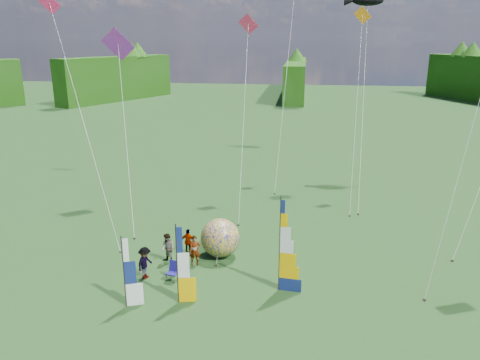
# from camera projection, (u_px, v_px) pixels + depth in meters

# --- Properties ---
(ground) EXTENTS (220.00, 220.00, 0.00)m
(ground) POSITION_uv_depth(u_px,v_px,m) (250.00, 326.00, 20.68)
(ground) COLOR #2C4C1D
(ground) RESTS_ON ground
(treeline_ring) EXTENTS (210.00, 210.00, 8.00)m
(treeline_ring) POSITION_uv_depth(u_px,v_px,m) (251.00, 243.00, 19.51)
(treeline_ring) COLOR #255416
(treeline_ring) RESTS_ON ground
(feather_banner_main) EXTENTS (1.31, 0.23, 4.82)m
(feather_banner_main) POSITION_uv_depth(u_px,v_px,m) (280.00, 246.00, 22.93)
(feather_banner_main) COLOR navy
(feather_banner_main) RESTS_ON ground
(side_banner_left) EXTENTS (1.08, 0.31, 3.92)m
(side_banner_left) POSITION_uv_depth(u_px,v_px,m) (177.00, 266.00, 21.94)
(side_banner_left) COLOR #EFAD00
(side_banner_left) RESTS_ON ground
(side_banner_far) EXTENTS (1.00, 0.45, 3.49)m
(side_banner_far) POSITION_uv_depth(u_px,v_px,m) (124.00, 273.00, 21.65)
(side_banner_far) COLOR white
(side_banner_far) RESTS_ON ground
(bol_inflatable) EXTENTS (2.76, 2.76, 2.26)m
(bol_inflatable) POSITION_uv_depth(u_px,v_px,m) (220.00, 238.00, 26.99)
(bol_inflatable) COLOR navy
(bol_inflatable) RESTS_ON ground
(spectator_a) EXTENTS (0.73, 0.58, 1.73)m
(spectator_a) POSITION_uv_depth(u_px,v_px,m) (195.00, 251.00, 25.98)
(spectator_a) COLOR #66594C
(spectator_a) RESTS_ON ground
(spectator_b) EXTENTS (0.93, 0.81, 1.73)m
(spectator_b) POSITION_uv_depth(u_px,v_px,m) (168.00, 248.00, 26.23)
(spectator_b) COLOR #66594C
(spectator_b) RESTS_ON ground
(spectator_c) EXTENTS (0.71, 1.21, 1.76)m
(spectator_c) POSITION_uv_depth(u_px,v_px,m) (145.00, 263.00, 24.52)
(spectator_c) COLOR #66594C
(spectator_c) RESTS_ON ground
(spectator_d) EXTENTS (0.95, 0.47, 1.55)m
(spectator_d) POSITION_uv_depth(u_px,v_px,m) (188.00, 242.00, 27.33)
(spectator_d) COLOR #66594C
(spectator_d) RESTS_ON ground
(camp_chair) EXTENTS (0.72, 0.72, 1.05)m
(camp_chair) POSITION_uv_depth(u_px,v_px,m) (172.00, 272.00, 24.36)
(camp_chair) COLOR navy
(camp_chair) RESTS_ON ground
(kite_whale) EXTENTS (6.23, 16.24, 16.84)m
(kite_whale) POSITION_uv_depth(u_px,v_px,m) (364.00, 87.00, 37.08)
(kite_whale) COLOR black
(kite_whale) RESTS_ON ground
(kite_rainbow_delta) EXTENTS (10.29, 14.18, 13.76)m
(kite_rainbow_delta) POSITION_uv_depth(u_px,v_px,m) (124.00, 119.00, 31.89)
(kite_rainbow_delta) COLOR red
(kite_rainbow_delta) RESTS_ON ground
(kite_parafoil) EXTENTS (9.48, 11.00, 17.54)m
(kite_parafoil) POSITION_uv_depth(u_px,v_px,m) (474.00, 111.00, 22.75)
(kite_parafoil) COLOR #A1290A
(kite_parafoil) RESTS_ON ground
(small_kite_red) EXTENTS (3.41, 11.27, 14.48)m
(small_kite_red) POSITION_uv_depth(u_px,v_px,m) (244.00, 109.00, 33.61)
(small_kite_red) COLOR #D02B50
(small_kite_red) RESTS_ON ground
(small_kite_orange) EXTENTS (4.10, 10.31, 14.99)m
(small_kite_orange) POSITION_uv_depth(u_px,v_px,m) (357.00, 104.00, 34.71)
(small_kite_orange) COLOR orange
(small_kite_orange) RESTS_ON ground
(small_kite_pink) EXTENTS (9.00, 8.57, 15.29)m
(small_kite_pink) POSITION_uv_depth(u_px,v_px,m) (84.00, 117.00, 28.00)
(small_kite_pink) COLOR #D62356
(small_kite_pink) RESTS_ON ground
(small_kite_green) EXTENTS (3.95, 11.45, 19.77)m
(small_kite_green) POSITION_uv_depth(u_px,v_px,m) (287.00, 66.00, 39.32)
(small_kite_green) COLOR green
(small_kite_green) RESTS_ON ground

